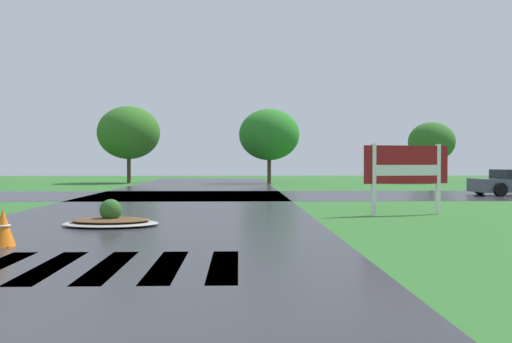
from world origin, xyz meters
The scene contains 7 objects.
asphalt_roadway centered at (0.00, 10.00, 0.00)m, with size 9.29×80.00×0.01m, color #2B2B30.
asphalt_cross_road centered at (0.00, 23.22, 0.00)m, with size 90.00×8.36×0.01m, color #2B2B30.
crosswalk_stripes centered at (0.00, 4.45, 0.00)m, with size 4.95×2.96×0.01m.
estate_billboard centered at (7.59, 13.07, 1.43)m, with size 2.72×0.66×2.17m.
median_island centered at (-0.77, 10.27, 0.15)m, with size 2.42×1.79×0.68m.
traffic_cone centered at (-2.06, 6.68, 0.36)m, with size 0.47×0.47×0.74m.
background_treeline centered at (-1.23, 38.96, 3.50)m, with size 38.03×5.11×5.67m.
Camera 1 is at (2.48, -4.81, 1.66)m, focal length 41.54 mm.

